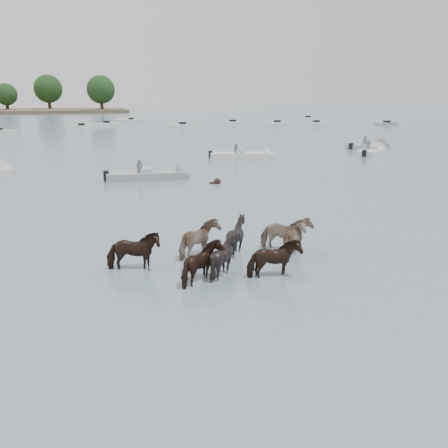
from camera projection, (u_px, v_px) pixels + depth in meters
name	position (u px, v px, depth m)	size (l,w,h in m)	color
ground	(293.00, 288.00, 13.55)	(400.00, 400.00, 0.00)	#4C606D
pony_herd	(232.00, 248.00, 15.42)	(7.38, 4.04, 1.48)	black
swimming_pony	(217.00, 182.00, 29.49)	(0.72, 0.44, 0.44)	black
motorboat_b	(158.00, 175.00, 31.15)	(5.80, 1.95, 1.92)	gray
motorboat_c	(249.00, 155.00, 41.33)	(5.92, 3.10, 1.92)	silver
motorboat_d	(374.00, 151.00, 44.72)	(5.17, 4.84, 1.92)	silver
motorboat_e	(373.00, 146.00, 49.15)	(5.40, 2.52, 1.92)	gray
distant_flotilla	(106.00, 126.00, 80.57)	(103.11, 27.44, 0.93)	silver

